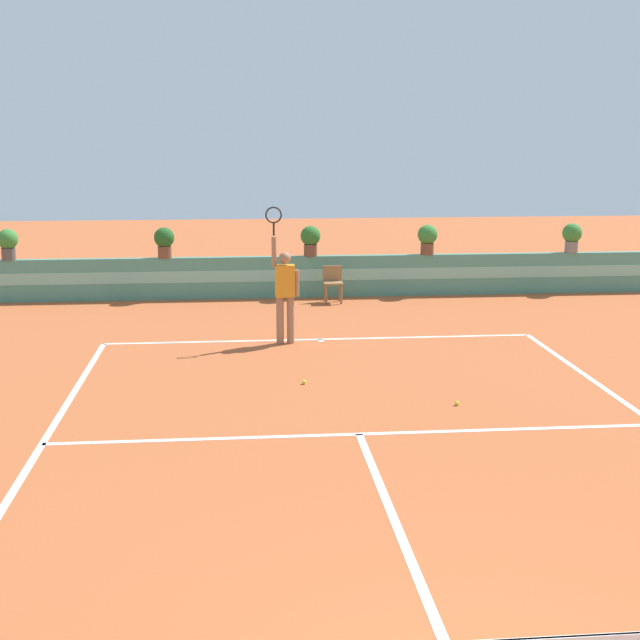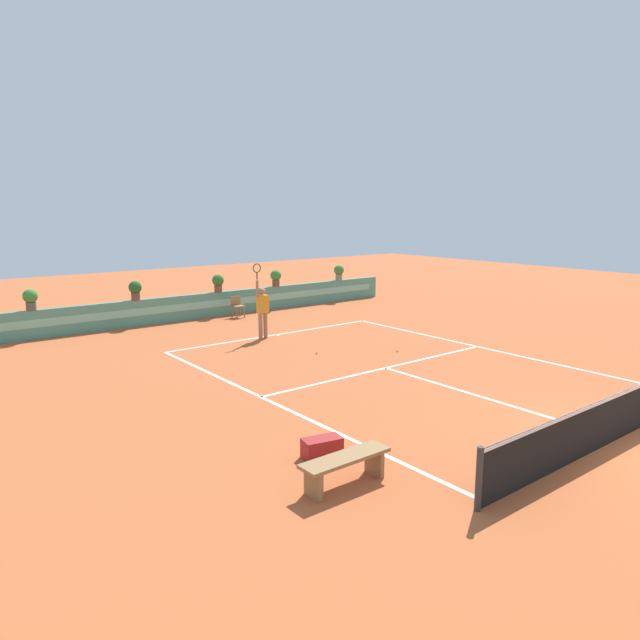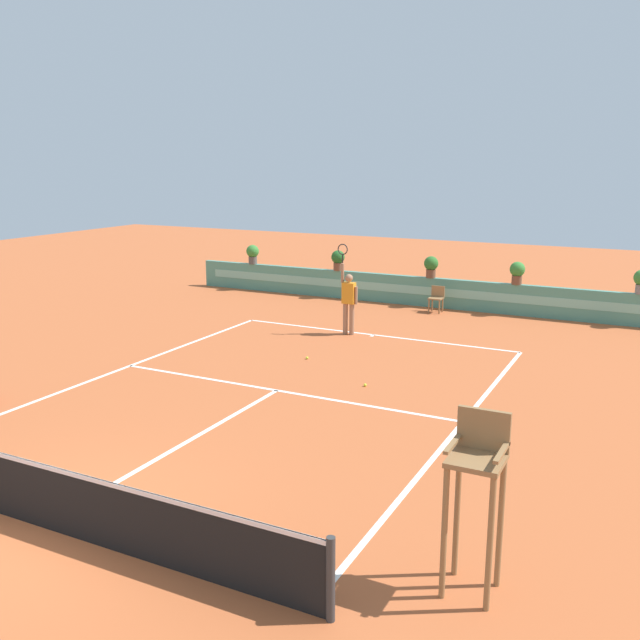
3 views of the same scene
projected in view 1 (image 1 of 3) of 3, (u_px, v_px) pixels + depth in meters
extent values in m
plane|color=#B2562D|center=(363.00, 445.00, 11.35)|extent=(60.00, 60.00, 0.00)
cube|color=white|center=(320.00, 339.00, 17.09)|extent=(8.22, 0.10, 0.01)
cube|color=white|center=(359.00, 434.00, 11.74)|extent=(8.22, 0.10, 0.01)
cube|color=white|center=(404.00, 543.00, 8.63)|extent=(0.10, 6.40, 0.01)
cube|color=white|center=(34.00, 457.00, 10.92)|extent=(0.10, 11.89, 0.01)
cube|color=white|center=(321.00, 340.00, 16.99)|extent=(0.10, 0.20, 0.01)
cube|color=#4C8E7A|center=(303.00, 277.00, 21.36)|extent=(18.00, 0.20, 1.00)
cube|color=#7ABCA8|center=(303.00, 275.00, 21.25)|extent=(17.10, 0.01, 0.28)
cylinder|color=olive|center=(326.00, 295.00, 20.51)|extent=(0.05, 0.05, 0.45)
cylinder|color=olive|center=(341.00, 294.00, 20.55)|extent=(0.05, 0.05, 0.45)
cylinder|color=olive|center=(325.00, 292.00, 20.86)|extent=(0.05, 0.05, 0.45)
cylinder|color=olive|center=(340.00, 292.00, 20.89)|extent=(0.05, 0.05, 0.45)
cube|color=olive|center=(333.00, 283.00, 20.65)|extent=(0.44, 0.44, 0.04)
cube|color=olive|center=(332.00, 273.00, 20.80)|extent=(0.44, 0.04, 0.36)
cylinder|color=#9E7051|center=(291.00, 320.00, 16.70)|extent=(0.14, 0.14, 0.90)
cylinder|color=#9E7051|center=(280.00, 320.00, 16.68)|extent=(0.14, 0.14, 0.90)
cube|color=orange|center=(285.00, 281.00, 16.54)|extent=(0.36, 0.22, 0.60)
sphere|color=#9E7051|center=(285.00, 258.00, 16.45)|extent=(0.22, 0.22, 0.22)
cylinder|color=#9E7051|center=(274.00, 252.00, 16.40)|extent=(0.09, 0.09, 0.55)
cylinder|color=black|center=(274.00, 229.00, 16.31)|extent=(0.04, 0.04, 0.24)
torus|color=#262626|center=(274.00, 215.00, 16.26)|extent=(0.31, 0.03, 0.31)
cylinder|color=#9E7051|center=(297.00, 283.00, 16.57)|extent=(0.09, 0.09, 0.50)
sphere|color=#CCE033|center=(457.00, 403.00, 12.97)|extent=(0.07, 0.07, 0.07)
sphere|color=#CCE033|center=(304.00, 382.00, 14.06)|extent=(0.07, 0.07, 0.07)
cylinder|color=brown|center=(427.00, 249.00, 21.51)|extent=(0.32, 0.32, 0.28)
sphere|color=#387F33|center=(428.00, 235.00, 21.44)|extent=(0.48, 0.48, 0.48)
cylinder|color=brown|center=(311.00, 250.00, 21.25)|extent=(0.32, 0.32, 0.28)
sphere|color=#2D6B28|center=(310.00, 236.00, 21.18)|extent=(0.48, 0.48, 0.48)
cylinder|color=gray|center=(571.00, 247.00, 21.84)|extent=(0.32, 0.32, 0.28)
sphere|color=#387F33|center=(572.00, 233.00, 21.77)|extent=(0.48, 0.48, 0.48)
cylinder|color=#514C47|center=(9.00, 254.00, 20.60)|extent=(0.32, 0.32, 0.28)
sphere|color=#387F33|center=(8.00, 239.00, 20.53)|extent=(0.48, 0.48, 0.48)
cylinder|color=brown|center=(165.00, 252.00, 20.93)|extent=(0.32, 0.32, 0.28)
sphere|color=#235B23|center=(164.00, 237.00, 20.86)|extent=(0.48, 0.48, 0.48)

